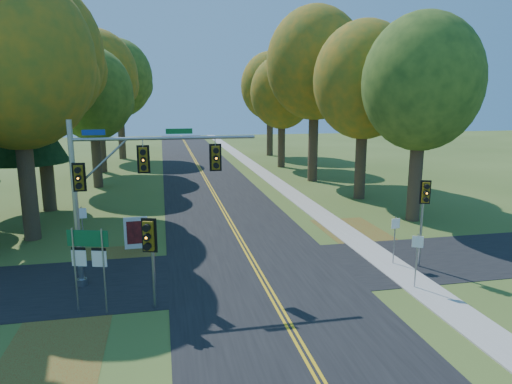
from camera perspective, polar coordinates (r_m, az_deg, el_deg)
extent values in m
plane|color=#394F1C|center=(18.97, 1.57, -12.11)|extent=(160.00, 160.00, 0.00)
cube|color=black|center=(18.96, 1.57, -12.09)|extent=(8.00, 160.00, 0.02)
cube|color=black|center=(20.77, 0.29, -9.92)|extent=(60.00, 6.00, 0.02)
cube|color=gold|center=(18.94, 1.27, -12.07)|extent=(0.10, 160.00, 0.01)
cube|color=gold|center=(18.98, 1.87, -12.02)|extent=(0.10, 160.00, 0.01)
cube|color=#9E998E|center=(21.16, 18.41, -10.07)|extent=(1.60, 160.00, 0.06)
cube|color=brown|center=(22.38, -17.55, -8.87)|extent=(4.00, 6.00, 0.00)
cube|color=brown|center=(26.44, 13.06, -5.46)|extent=(3.50, 8.00, 0.00)
cube|color=brown|center=(16.23, -23.73, -17.47)|extent=(3.00, 5.00, 0.00)
cylinder|color=#38281C|center=(27.49, -26.69, 1.46)|extent=(0.86, 0.86, 6.75)
ellipsoid|color=#AA6E16|center=(27.23, -27.90, 14.35)|extent=(8.00, 8.00, 9.20)
sphere|color=#AA6E16|center=(27.98, -23.84, 12.95)|extent=(4.80, 4.80, 4.80)
cylinder|color=#38281C|center=(30.28, 19.31, 2.23)|extent=(0.83, 0.83, 6.08)
ellipsoid|color=#5B7725|center=(29.95, 20.04, 12.78)|extent=(7.20, 7.20, 8.28)
sphere|color=#5B7725|center=(31.61, 21.17, 11.29)|extent=(4.32, 4.32, 4.32)
sphere|color=#5B7725|center=(28.72, 18.70, 14.39)|extent=(3.96, 3.96, 3.96)
cylinder|color=#38281C|center=(34.22, -24.82, 3.97)|extent=(0.89, 0.89, 7.42)
ellipsoid|color=#AA6E16|center=(34.11, -25.81, 15.22)|extent=(8.60, 8.60, 9.89)
sphere|color=#AA6E16|center=(34.97, -22.36, 13.96)|extent=(5.16, 5.16, 5.16)
sphere|color=#AA6E16|center=(33.74, -28.88, 16.47)|extent=(4.73, 4.73, 4.73)
cylinder|color=#38281C|center=(35.94, 12.96, 4.16)|extent=(0.84, 0.84, 6.30)
ellipsoid|color=#AA6E16|center=(35.69, 13.39, 13.44)|extent=(7.60, 7.60, 8.74)
sphere|color=#AA6E16|center=(37.35, 14.75, 12.12)|extent=(4.56, 4.56, 4.56)
sphere|color=#AA6E16|center=(34.49, 11.93, 14.85)|extent=(4.18, 4.18, 4.18)
cylinder|color=#38281C|center=(41.95, -19.32, 4.37)|extent=(0.81, 0.81, 5.62)
ellipsoid|color=#5B7725|center=(41.67, -19.81, 11.46)|extent=(6.80, 6.80, 7.82)
sphere|color=#5B7725|center=(42.52, -17.71, 10.67)|extent=(4.08, 4.08, 4.08)
sphere|color=#5B7725|center=(41.19, -21.68, 12.28)|extent=(3.74, 3.74, 3.74)
cylinder|color=#38281C|center=(42.95, 7.16, 6.44)|extent=(0.90, 0.90, 7.65)
ellipsoid|color=#AA6E16|center=(42.90, 7.40, 15.67)|extent=(8.80, 8.80, 10.12)
sphere|color=#AA6E16|center=(44.68, 9.00, 14.32)|extent=(5.28, 5.28, 5.28)
sphere|color=#AA6E16|center=(41.66, 5.75, 17.04)|extent=(4.84, 4.84, 4.84)
cylinder|color=#38281C|center=(50.54, -18.80, 6.30)|extent=(0.87, 0.87, 6.98)
ellipsoid|color=#AA6E16|center=(50.42, -19.28, 13.50)|extent=(8.20, 8.20, 9.43)
sphere|color=#AA6E16|center=(51.44, -17.19, 12.67)|extent=(4.92, 4.92, 4.92)
sphere|color=#AA6E16|center=(49.85, -21.16, 14.35)|extent=(4.51, 4.51, 4.51)
cylinder|color=#38281C|center=(51.64, 3.20, 6.37)|extent=(0.82, 0.82, 5.85)
ellipsoid|color=#AA6E16|center=(51.43, 3.27, 12.34)|extent=(7.00, 7.00, 8.05)
sphere|color=#AA6E16|center=(52.81, 4.46, 11.55)|extent=(4.20, 4.20, 4.20)
sphere|color=#AA6E16|center=(50.46, 2.11, 13.16)|extent=(3.85, 3.85, 3.85)
cylinder|color=#38281C|center=(61.23, -16.48, 7.37)|extent=(0.88, 0.88, 7.20)
ellipsoid|color=#5B7725|center=(61.15, -16.84, 13.49)|extent=(8.40, 8.40, 9.66)
sphere|color=#5B7725|center=(62.26, -15.12, 12.76)|extent=(5.04, 5.04, 5.04)
sphere|color=#5B7725|center=(60.49, -18.39, 14.22)|extent=(4.62, 4.62, 4.62)
cylinder|color=#38281C|center=(62.24, 1.74, 7.59)|extent=(0.85, 0.85, 6.53)
ellipsoid|color=#AA6E16|center=(62.11, 1.77, 13.11)|extent=(7.80, 7.80, 8.97)
sphere|color=#AA6E16|center=(63.61, 2.92, 12.36)|extent=(4.68, 4.68, 4.68)
sphere|color=#AA6E16|center=(61.07, 0.67, 13.87)|extent=(4.29, 4.29, 4.29)
cylinder|color=#38281C|center=(34.61, -26.55, 0.53)|extent=(0.50, 0.50, 3.42)
cone|color=black|center=(34.13, -27.22, 7.85)|extent=(5.60, 5.60, 5.45)
cone|color=black|center=(34.18, -27.84, 14.36)|extent=(4.57, 4.57, 5.45)
cylinder|color=gray|center=(19.67, -21.61, -1.59)|extent=(0.21, 0.21, 6.83)
cylinder|color=gray|center=(20.62, -20.93, -10.48)|extent=(0.43, 0.43, 0.29)
cylinder|color=gray|center=(18.96, -11.20, 6.62)|extent=(7.32, 0.14, 0.14)
cylinder|color=gray|center=(19.22, -18.83, 3.35)|extent=(2.21, 0.09, 2.02)
cylinder|color=gray|center=(18.99, -13.99, 5.97)|extent=(0.04, 0.04, 0.35)
cube|color=#72590C|center=(19.06, -13.89, 3.99)|extent=(0.33, 0.29, 0.98)
cube|color=black|center=(19.06, -13.89, 3.99)|extent=(0.51, 0.03, 1.15)
sphere|color=orange|center=(18.84, -13.91, 3.90)|extent=(0.18, 0.18, 0.18)
cylinder|color=black|center=(18.80, -13.96, 4.84)|extent=(0.23, 0.16, 0.23)
cylinder|color=black|center=(18.84, -13.91, 3.90)|extent=(0.23, 0.16, 0.23)
cylinder|color=black|center=(18.88, -13.87, 2.96)|extent=(0.23, 0.16, 0.23)
cylinder|color=gray|center=(19.10, -5.13, 6.30)|extent=(0.04, 0.04, 0.35)
cube|color=#72590C|center=(19.17, -5.09, 4.32)|extent=(0.33, 0.29, 0.98)
cube|color=black|center=(19.17, -5.09, 4.32)|extent=(0.51, 0.03, 1.15)
sphere|color=orange|center=(18.95, -5.01, 4.24)|extent=(0.18, 0.18, 0.18)
cylinder|color=black|center=(18.91, -5.03, 5.18)|extent=(0.23, 0.16, 0.23)
cylinder|color=black|center=(18.95, -5.01, 4.24)|extent=(0.23, 0.16, 0.23)
cylinder|color=black|center=(18.99, -5.00, 3.30)|extent=(0.23, 0.16, 0.23)
cube|color=#72590C|center=(19.27, -21.23, 1.73)|extent=(0.33, 0.29, 0.98)
cube|color=black|center=(19.27, -21.23, 1.73)|extent=(0.51, 0.03, 1.15)
sphere|color=orange|center=(19.05, -21.34, 1.62)|extent=(0.18, 0.18, 0.18)
cylinder|color=black|center=(19.00, -21.41, 2.55)|extent=(0.23, 0.16, 0.23)
cylinder|color=black|center=(19.05, -21.34, 1.62)|extent=(0.23, 0.16, 0.23)
cylinder|color=black|center=(19.10, -21.27, 0.70)|extent=(0.23, 0.16, 0.23)
cube|color=navy|center=(19.12, -19.65, 7.03)|extent=(0.88, 0.04, 0.21)
cube|color=#0C5926|center=(18.95, -9.59, 7.51)|extent=(1.07, 0.04, 0.21)
cylinder|color=gray|center=(22.11, 19.98, -3.85)|extent=(0.11, 0.11, 4.01)
cube|color=#72590C|center=(21.57, 20.39, -0.02)|extent=(0.38, 0.35, 0.91)
cube|color=black|center=(21.57, 20.39, -0.02)|extent=(0.46, 0.17, 1.08)
sphere|color=orange|center=(21.37, 20.53, -0.13)|extent=(0.16, 0.16, 0.16)
cylinder|color=black|center=(21.32, 20.59, 0.64)|extent=(0.25, 0.20, 0.22)
cylinder|color=black|center=(21.37, 20.53, -0.13)|extent=(0.25, 0.20, 0.22)
cylinder|color=black|center=(21.43, 20.48, -0.89)|extent=(0.25, 0.20, 0.22)
cylinder|color=gray|center=(17.23, -12.73, -8.80)|extent=(0.13, 0.13, 3.41)
cube|color=#72590C|center=(16.65, -13.18, -5.28)|extent=(0.45, 0.42, 1.07)
cube|color=black|center=(16.65, -13.18, -5.28)|extent=(0.54, 0.21, 1.26)
sphere|color=orange|center=(16.43, -13.48, -5.53)|extent=(0.19, 0.19, 0.19)
cylinder|color=black|center=(16.33, -13.53, -4.38)|extent=(0.30, 0.24, 0.26)
cylinder|color=black|center=(16.43, -13.48, -5.53)|extent=(0.30, 0.24, 0.26)
cylinder|color=black|center=(16.53, -13.42, -6.66)|extent=(0.30, 0.24, 0.26)
cylinder|color=gray|center=(17.70, -21.66, -9.18)|extent=(0.06, 0.06, 3.20)
cylinder|color=gray|center=(17.25, -18.45, -9.48)|extent=(0.06, 0.06, 3.20)
cube|color=#0C542A|center=(17.11, -20.31, -5.45)|extent=(1.44, 0.47, 0.59)
cube|color=silver|center=(17.11, -20.31, -5.45)|extent=(1.23, 0.37, 0.09)
cube|color=silver|center=(17.50, -21.26, -7.72)|extent=(0.52, 0.19, 0.59)
cube|color=black|center=(17.39, -21.34, -6.62)|extent=(0.51, 0.16, 0.11)
cube|color=silver|center=(17.18, -19.00, -7.90)|extent=(0.52, 0.19, 0.59)
cube|color=black|center=(17.07, -19.08, -6.79)|extent=(0.51, 0.16, 0.11)
cube|color=silver|center=(24.41, -14.76, -4.96)|extent=(1.21, 0.22, 1.66)
cube|color=maroon|center=(24.31, -14.77, -4.91)|extent=(0.92, 0.06, 1.20)
cube|color=silver|center=(24.62, -15.76, -6.55)|extent=(0.08, 0.08, 0.28)
cube|color=silver|center=(24.61, -13.60, -6.45)|extent=(0.08, 0.08, 0.28)
cylinder|color=gray|center=(22.24, 16.90, -5.85)|extent=(0.05, 0.05, 2.30)
cube|color=white|center=(22.00, 17.06, -3.79)|extent=(0.44, 0.09, 0.47)
cylinder|color=gray|center=(19.79, 19.39, -8.19)|extent=(0.05, 0.05, 2.30)
cube|color=silver|center=(19.51, 19.57, -5.89)|extent=(0.41, 0.21, 0.47)
cylinder|color=gray|center=(24.10, -20.83, -4.56)|extent=(0.06, 0.06, 2.46)
cube|color=white|center=(23.86, -20.98, -2.51)|extent=(0.47, 0.08, 0.50)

